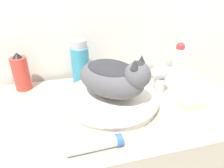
{
  "coord_description": "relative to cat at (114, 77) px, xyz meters",
  "views": [
    {
      "loc": [
        -0.19,
        -0.34,
        1.24
      ],
      "look_at": [
        -0.03,
        0.26,
        0.9
      ],
      "focal_mm": 32.0,
      "sensor_mm": 36.0,
      "label": 1
    }
  ],
  "objects": [
    {
      "name": "spray_bottle_trigger",
      "position": [
        -0.34,
        0.22,
        -0.04
      ],
      "size": [
        0.07,
        0.07,
        0.16
      ],
      "color": "#DB3D33",
      "rests_on": "vanity_counter"
    },
    {
      "name": "sink_basin",
      "position": [
        -0.01,
        0.01,
        -0.09
      ],
      "size": [
        0.36,
        0.36,
        0.04
      ],
      "color": "white",
      "rests_on": "vanity_counter"
    },
    {
      "name": "cream_tube",
      "position": [
        -0.11,
        -0.2,
        -0.1
      ],
      "size": [
        0.16,
        0.04,
        0.04
      ],
      "rotation": [
        0.0,
        0.0,
        0.03
      ],
      "color": "silver",
      "rests_on": "vanity_counter"
    },
    {
      "name": "cat",
      "position": [
        0.0,
        0.0,
        0.0
      ],
      "size": [
        0.29,
        0.33,
        0.17
      ],
      "rotation": [
        0.0,
        0.0,
        5.46
      ],
      "color": "#56565B",
      "rests_on": "sink_basin"
    },
    {
      "name": "soap_bar",
      "position": [
        0.28,
        -0.09,
        -0.11
      ],
      "size": [
        0.08,
        0.05,
        0.02
      ],
      "color": "beige",
      "rests_on": "vanity_counter"
    },
    {
      "name": "mouthwash_bottle",
      "position": [
        -0.09,
        0.22,
        -0.02
      ],
      "size": [
        0.08,
        0.08,
        0.2
      ],
      "color": "teal",
      "rests_on": "vanity_counter"
    },
    {
      "name": "faucet",
      "position": [
        0.19,
        0.03,
        -0.04
      ],
      "size": [
        0.15,
        0.06,
        0.14
      ],
      "rotation": [
        0.0,
        0.0,
        -3.01
      ],
      "color": "silver",
      "rests_on": "vanity_counter"
    },
    {
      "name": "deodorant_stick",
      "position": [
        0.4,
        0.22,
        -0.04
      ],
      "size": [
        0.05,
        0.05,
        0.15
      ],
      "color": "silver",
      "rests_on": "vanity_counter"
    }
  ]
}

